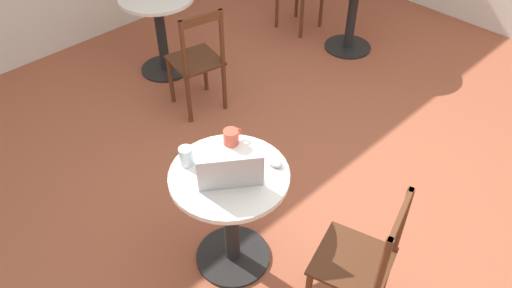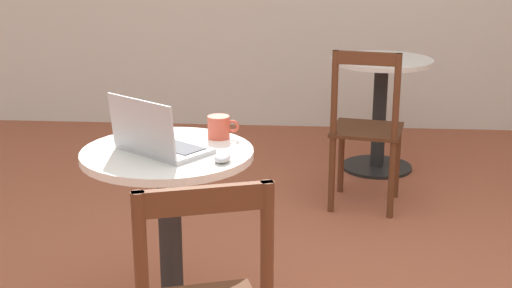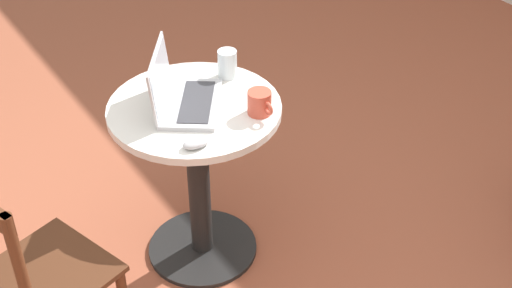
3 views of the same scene
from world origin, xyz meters
name	(u,v)px [view 1 (image 1 of 3)]	position (x,y,z in m)	size (l,w,h in m)	color
ground_plane	(324,211)	(0.00, 0.00, 0.00)	(16.00, 16.00, 0.00)	#9E5138
cafe_table_near	(231,204)	(-0.70, 0.16, 0.50)	(0.65, 0.65, 0.74)	black
cafe_table_mid	(354,1)	(1.84, 1.22, 0.50)	(0.65, 0.65, 0.74)	black
cafe_table_far	(159,21)	(0.29, 2.19, 0.50)	(0.65, 0.65, 0.74)	black
chair_near_front	(361,264)	(-0.47, -0.58, 0.45)	(0.48, 0.48, 0.92)	#562D19
chair_far_front	(198,62)	(0.15, 1.49, 0.45)	(0.45, 0.45, 0.92)	#562D19
laptop	(230,174)	(-0.72, 0.12, 0.78)	(0.40, 0.38, 0.22)	#B7B7BC
mouse	(274,162)	(-0.47, 0.04, 0.75)	(0.06, 0.10, 0.03)	#B7B7BC
mug	(231,137)	(-0.52, 0.33, 0.78)	(0.13, 0.09, 0.09)	#C64C38
drinking_glass	(186,156)	(-0.81, 0.37, 0.79)	(0.08, 0.08, 0.11)	silver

